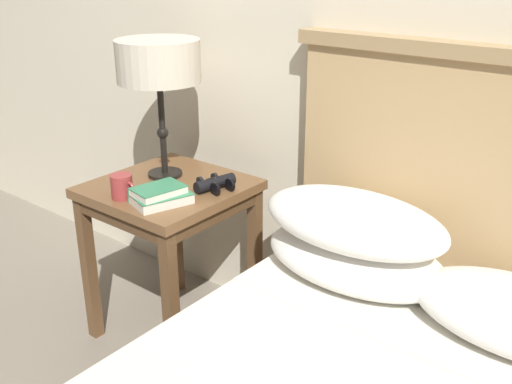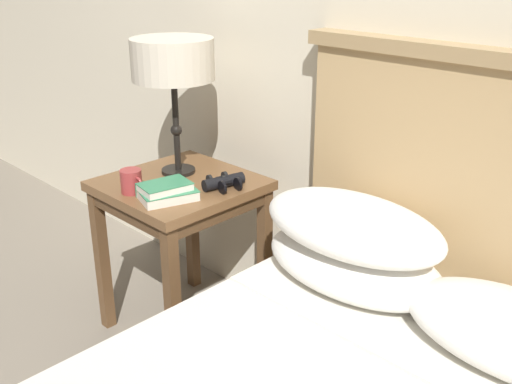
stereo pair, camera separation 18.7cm
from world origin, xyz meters
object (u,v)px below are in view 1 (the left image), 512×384
nightstand (170,207)px  coffee_mug (122,186)px  book_on_nightstand (161,198)px  table_lamp (158,64)px  binoculars_pair (215,183)px  book_stacked_on_top (158,190)px

nightstand → coffee_mug: size_ratio=6.15×
book_on_nightstand → table_lamp: bearing=133.6°
binoculars_pair → book_stacked_on_top: bearing=-106.7°
book_on_nightstand → book_stacked_on_top: bearing=-116.7°
book_on_nightstand → coffee_mug: coffee_mug is taller
binoculars_pair → book_on_nightstand: bearing=-106.3°
book_on_nightstand → coffee_mug: size_ratio=2.17×
book_on_nightstand → binoculars_pair: bearing=73.7°
book_stacked_on_top → binoculars_pair: bearing=73.3°
binoculars_pair → coffee_mug: coffee_mug is taller
table_lamp → book_stacked_on_top: 0.46m
table_lamp → book_stacked_on_top: (0.18, -0.20, -0.38)m
book_on_nightstand → book_stacked_on_top: book_stacked_on_top is taller
book_on_nightstand → coffee_mug: (-0.14, -0.05, 0.03)m
table_lamp → coffee_mug: size_ratio=4.95×
book_stacked_on_top → book_on_nightstand: bearing=63.3°
book_on_nightstand → binoculars_pair: size_ratio=1.35×
book_on_nightstand → binoculars_pair: binoculars_pair is taller
table_lamp → binoculars_pair: size_ratio=3.10×
book_stacked_on_top → coffee_mug: 0.14m
nightstand → book_on_nightstand: 0.20m
book_stacked_on_top → table_lamp: bearing=131.9°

